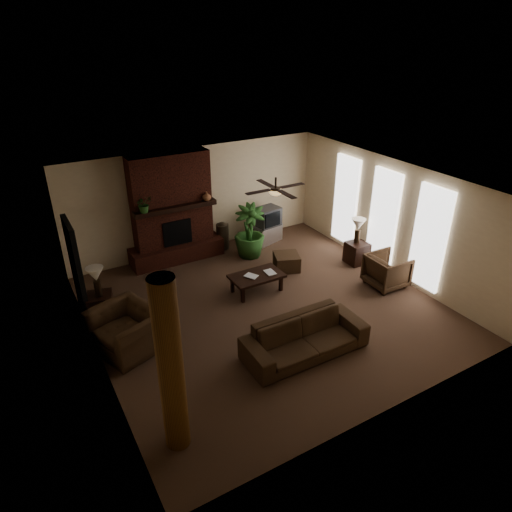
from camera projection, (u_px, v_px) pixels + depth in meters
room_shell at (266, 251)px, 9.26m from camera, size 7.00×7.00×7.00m
fireplace at (173, 217)px, 11.49m from camera, size 2.40×0.70×2.80m
windows at (383, 218)px, 10.97m from camera, size 0.08×3.65×2.35m
log_column at (171, 368)px, 6.09m from camera, size 0.36×0.36×2.80m
doorway at (76, 270)px, 9.27m from camera, size 0.10×1.00×2.10m
ceiling_fan at (276, 190)px, 9.15m from camera, size 1.35×1.35×0.37m
sofa at (305, 332)px, 8.35m from camera, size 2.37×0.72×0.92m
armchair_left at (126, 324)px, 8.45m from camera, size 1.17×1.43×1.08m
armchair_right at (387, 269)px, 10.57m from camera, size 0.81×0.86×0.86m
coffee_table at (257, 277)px, 10.35m from camera, size 1.20×0.70×0.43m
ottoman at (287, 262)px, 11.40m from camera, size 0.78×0.78×0.40m
tv_stand at (266, 233)px, 12.84m from camera, size 0.96×0.72×0.50m
tv at (268, 217)px, 12.59m from camera, size 0.71×0.61×0.52m
floor_vase at (223, 234)px, 12.36m from camera, size 0.34×0.34×0.77m
floor_plant at (250, 242)px, 11.97m from camera, size 1.22×1.60×0.79m
side_table_left at (101, 306)px, 9.46m from camera, size 0.61×0.61×0.55m
lamp_left at (96, 276)px, 9.11m from camera, size 0.40×0.40×0.65m
side_table_right at (357, 253)px, 11.68m from camera, size 0.52×0.52×0.55m
lamp_right at (358, 226)px, 11.39m from camera, size 0.41×0.41×0.65m
mantel_plant at (144, 206)px, 10.64m from camera, size 0.46×0.49×0.33m
mantel_vase at (207, 196)px, 11.40m from camera, size 0.23×0.24×0.22m
book_a at (249, 273)px, 10.11m from camera, size 0.20×0.13×0.29m
book_b at (266, 268)px, 10.31m from camera, size 0.21×0.03×0.29m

